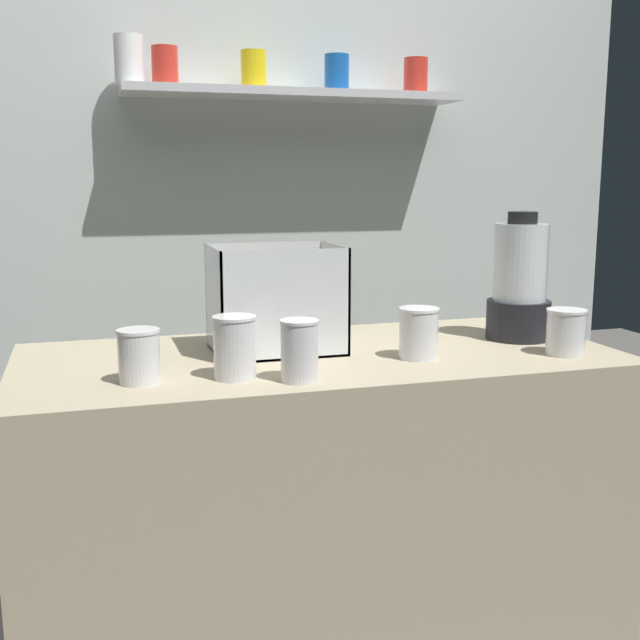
% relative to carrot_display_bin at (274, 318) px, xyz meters
% --- Properties ---
extents(counter, '(1.40, 0.64, 0.90)m').
position_rel_carrot_display_bin_xyz_m(counter, '(0.10, -0.06, -0.53)').
color(counter, tan).
rests_on(counter, ground_plane).
extents(back_wall_unit, '(2.60, 0.24, 2.50)m').
position_rel_carrot_display_bin_xyz_m(back_wall_unit, '(0.10, 0.71, 0.28)').
color(back_wall_unit, silver).
rests_on(back_wall_unit, ground_plane).
extents(carrot_display_bin, '(0.30, 0.22, 0.25)m').
position_rel_carrot_display_bin_xyz_m(carrot_display_bin, '(0.00, 0.00, 0.00)').
color(carrot_display_bin, white).
rests_on(carrot_display_bin, counter).
extents(blender_pitcher, '(0.16, 0.16, 0.33)m').
position_rel_carrot_display_bin_xyz_m(blender_pitcher, '(0.64, -0.04, 0.06)').
color(blender_pitcher, black).
rests_on(blender_pitcher, counter).
extents(juice_cup_beet_far_left, '(0.09, 0.09, 0.11)m').
position_rel_carrot_display_bin_xyz_m(juice_cup_beet_far_left, '(-0.33, -0.21, -0.03)').
color(juice_cup_beet_far_left, white).
rests_on(juice_cup_beet_far_left, counter).
extents(juice_cup_orange_left, '(0.09, 0.09, 0.13)m').
position_rel_carrot_display_bin_xyz_m(juice_cup_orange_left, '(-0.14, -0.23, -0.02)').
color(juice_cup_orange_left, white).
rests_on(juice_cup_orange_left, counter).
extents(juice_cup_mango_middle, '(0.08, 0.08, 0.13)m').
position_rel_carrot_display_bin_xyz_m(juice_cup_mango_middle, '(-0.02, -0.29, -0.02)').
color(juice_cup_mango_middle, white).
rests_on(juice_cup_mango_middle, counter).
extents(juice_cup_mango_right, '(0.09, 0.09, 0.12)m').
position_rel_carrot_display_bin_xyz_m(juice_cup_mango_right, '(0.30, -0.17, -0.03)').
color(juice_cup_mango_right, white).
rests_on(juice_cup_mango_right, counter).
extents(juice_cup_pomegranate_far_right, '(0.09, 0.09, 0.11)m').
position_rel_carrot_display_bin_xyz_m(juice_cup_pomegranate_far_right, '(0.64, -0.24, -0.03)').
color(juice_cup_pomegranate_far_right, white).
rests_on(juice_cup_pomegranate_far_right, counter).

